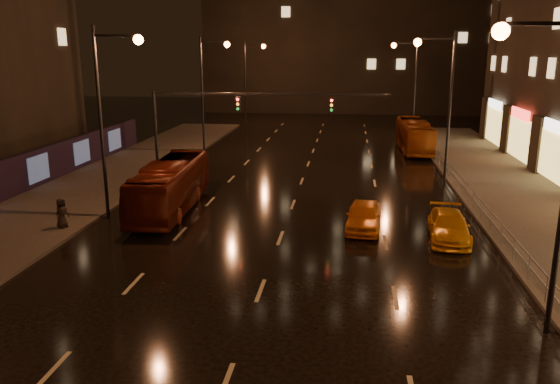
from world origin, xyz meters
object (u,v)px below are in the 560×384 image
(taxi_near, at_px, (364,216))
(taxi_far, at_px, (449,226))
(pedestrian_c, at_px, (62,213))
(bus_curb, at_px, (414,135))
(bus_red, at_px, (171,186))

(taxi_near, height_order, taxi_far, taxi_near)
(taxi_far, height_order, pedestrian_c, pedestrian_c)
(bus_curb, relative_size, pedestrian_c, 6.55)
(bus_curb, distance_m, taxi_near, 23.83)
(bus_red, relative_size, taxi_near, 2.42)
(taxi_near, bearing_deg, pedestrian_c, -167.99)
(taxi_near, distance_m, taxi_far, 4.13)
(bus_red, distance_m, bus_curb, 26.29)
(pedestrian_c, bearing_deg, bus_red, -26.44)
(bus_curb, relative_size, taxi_far, 2.23)
(taxi_far, bearing_deg, bus_curb, 92.04)
(bus_red, bearing_deg, taxi_far, -15.59)
(bus_curb, xyz_separation_m, taxi_far, (-1.00, -24.30, -0.74))
(bus_curb, relative_size, taxi_near, 2.40)
(bus_curb, distance_m, taxi_far, 24.33)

